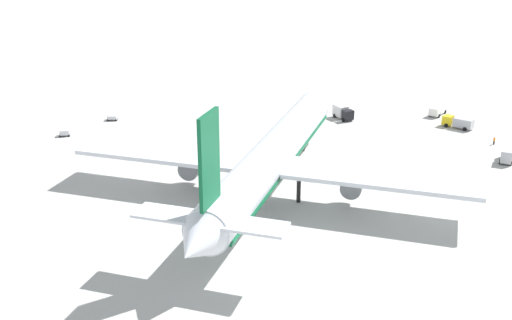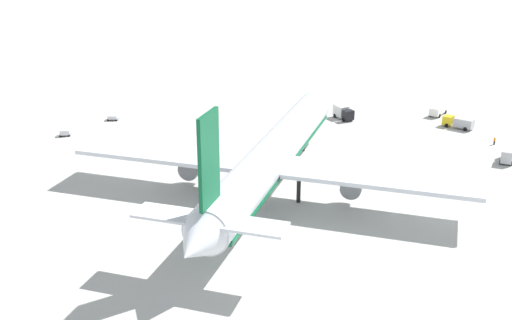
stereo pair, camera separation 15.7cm
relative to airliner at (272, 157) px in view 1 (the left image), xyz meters
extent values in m
plane|color=#B2B2AD|center=(1.18, -0.39, -6.83)|extent=(600.00, 600.00, 0.00)
cylinder|color=silver|center=(1.18, -0.39, 0.20)|extent=(61.57, 23.83, 6.46)
cone|color=silver|center=(33.53, -9.94, 0.20)|extent=(6.75, 7.53, 6.33)
cone|color=silver|center=(-31.79, 9.34, 0.20)|extent=(7.93, 7.71, 6.14)
cube|color=#0C5933|center=(-26.77, 7.86, 9.46)|extent=(5.90, 2.18, 12.06)
cube|color=silver|center=(-25.68, 13.33, 1.49)|extent=(6.81, 10.03, 0.36)
cube|color=silver|center=(-28.82, 2.68, 1.49)|extent=(6.81, 10.03, 0.36)
cube|color=silver|center=(3.47, 18.38, -0.77)|extent=(17.36, 32.12, 0.70)
cylinder|color=slate|center=(3.12, 13.66, -2.95)|extent=(6.13, 5.02, 3.67)
cube|color=silver|center=(-7.09, -17.39, -0.77)|extent=(17.36, 32.12, 0.70)
cylinder|color=slate|center=(-4.82, -13.24, -2.84)|extent=(5.93, 4.76, 3.44)
cylinder|color=black|center=(22.09, -6.56, -4.93)|extent=(0.70, 0.70, 3.81)
cylinder|color=black|center=(-0.33, 5.51, -4.93)|extent=(0.70, 0.70, 3.81)
cylinder|color=black|center=(-3.29, -4.52, -4.93)|extent=(0.70, 0.70, 3.81)
cube|color=#0C5933|center=(1.18, -0.39, -1.58)|extent=(59.09, 22.82, 0.50)
cube|color=white|center=(46.64, -39.32, -5.46)|extent=(2.93, 2.98, 1.85)
cube|color=white|center=(49.69, -41.37, -5.61)|extent=(4.73, 4.19, 1.54)
cube|color=black|center=(46.05, -38.92, -5.00)|extent=(1.11, 1.59, 0.81)
cylinder|color=black|center=(46.19, -40.35, -6.38)|extent=(0.91, 0.75, 0.90)
cylinder|color=black|center=(47.43, -38.51, -6.38)|extent=(0.91, 0.75, 0.90)
cylinder|color=black|center=(49.80, -42.78, -6.38)|extent=(0.91, 0.75, 0.90)
cylinder|color=black|center=(51.04, -40.94, -6.38)|extent=(0.91, 0.75, 0.90)
cube|color=yellow|center=(39.63, -40.63, -5.38)|extent=(3.10, 3.04, 2.00)
cube|color=#B2B2B7|center=(37.41, -43.53, -5.38)|extent=(4.42, 4.76, 2.00)
cube|color=black|center=(40.07, -40.06, -4.88)|extent=(1.61, 1.26, 0.88)
cylinder|color=black|center=(38.58, -40.08, -6.38)|extent=(0.79, 0.90, 0.90)
cylinder|color=black|center=(40.44, -41.50, -6.38)|extent=(0.79, 0.90, 0.90)
cylinder|color=black|center=(35.94, -43.52, -6.38)|extent=(0.79, 0.90, 0.90)
cylinder|color=black|center=(37.81, -44.95, -6.38)|extent=(0.79, 0.90, 0.90)
cube|color=white|center=(18.25, -46.73, -5.39)|extent=(2.29, 2.50, 1.99)
cube|color=#B2B2B7|center=(15.62, -45.55, -5.22)|extent=(3.85, 3.20, 2.33)
cube|color=black|center=(18.77, -46.95, -4.89)|extent=(0.77, 1.59, 0.88)
cylinder|color=black|center=(18.52, -45.74, -6.38)|extent=(0.94, 0.64, 0.90)
cylinder|color=black|center=(15.40, -44.35, -6.38)|extent=(0.94, 0.64, 0.90)
cylinder|color=black|center=(14.58, -46.20, -6.38)|extent=(0.94, 0.64, 0.90)
cube|color=black|center=(42.89, -18.12, -5.28)|extent=(2.64, 2.91, 2.20)
cube|color=silver|center=(45.70, -16.70, -5.08)|extent=(4.30, 3.76, 2.61)
cube|color=black|center=(42.34, -18.40, -4.73)|extent=(0.97, 1.82, 0.97)
cylinder|color=black|center=(43.58, -19.11, -6.38)|extent=(0.94, 0.67, 0.90)
cylinder|color=black|center=(42.50, -16.98, -6.38)|extent=(0.94, 0.67, 0.90)
cylinder|color=black|center=(46.91, -17.42, -6.38)|extent=(0.94, 0.67, 0.90)
cylinder|color=black|center=(45.84, -15.30, -6.38)|extent=(0.94, 0.67, 0.90)
cube|color=#595B60|center=(42.44, 37.47, -6.56)|extent=(1.48, 2.61, 0.15)
cylinder|color=#333338|center=(42.39, 39.05, -6.56)|extent=(0.10, 0.60, 0.08)
cube|color=silver|center=(42.44, 37.47, -6.08)|extent=(1.33, 2.20, 0.80)
cylinder|color=black|center=(41.71, 38.42, -6.63)|extent=(0.13, 0.40, 0.40)
cylinder|color=black|center=(43.11, 38.46, -6.63)|extent=(0.13, 0.40, 0.40)
cylinder|color=black|center=(41.77, 36.47, -6.63)|extent=(0.13, 0.40, 0.40)
cylinder|color=black|center=(43.17, 36.51, -6.63)|extent=(0.13, 0.40, 0.40)
cube|color=#595B60|center=(30.49, 45.15, -6.56)|extent=(1.95, 2.65, 0.15)
cylinder|color=#333338|center=(30.12, 46.59, -6.56)|extent=(0.23, 0.60, 0.08)
cube|color=silver|center=(30.49, 45.15, -5.97)|extent=(1.72, 2.24, 1.03)
cylinder|color=black|center=(29.59, 45.85, -6.63)|extent=(0.22, 0.42, 0.40)
cylinder|color=black|center=(30.94, 46.20, -6.63)|extent=(0.22, 0.42, 0.40)
cylinder|color=black|center=(30.04, 44.10, -6.63)|extent=(0.22, 0.42, 0.40)
cylinder|color=black|center=(31.40, 44.46, -6.63)|extent=(0.22, 0.42, 0.40)
cylinder|color=black|center=(26.82, -46.99, -6.42)|extent=(0.41, 0.41, 0.82)
cylinder|color=orange|center=(26.82, -46.99, -5.70)|extent=(0.52, 0.52, 0.62)
sphere|color=beige|center=(26.82, -46.99, -5.28)|extent=(0.22, 0.22, 0.22)
cylinder|color=black|center=(44.72, -9.23, -6.41)|extent=(0.34, 0.34, 0.84)
cylinder|color=yellow|center=(44.72, -9.23, -5.68)|extent=(0.43, 0.43, 0.63)
sphere|color=beige|center=(44.72, -9.23, -5.25)|extent=(0.23, 0.23, 0.23)
camera|label=1|loc=(-98.96, 0.66, 36.65)|focal=44.04mm
camera|label=2|loc=(-98.96, 0.51, 36.65)|focal=44.04mm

